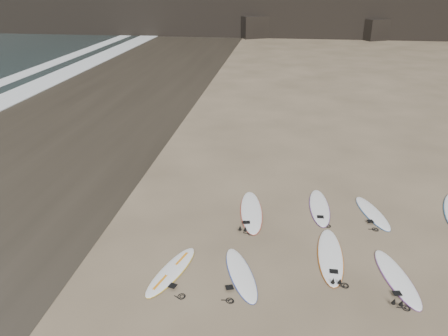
% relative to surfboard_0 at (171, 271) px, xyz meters
% --- Properties ---
extents(ground, '(240.00, 240.00, 0.00)m').
position_rel_surfboard_0_xyz_m(ground, '(4.55, 0.80, -0.04)').
color(ground, '#897559').
rests_on(ground, ground).
extents(wet_sand, '(12.00, 200.00, 0.01)m').
position_rel_surfboard_0_xyz_m(wet_sand, '(-8.45, 10.80, -0.04)').
color(wet_sand, '#383026').
rests_on(wet_sand, ground).
extents(surfboard_0, '(1.17, 2.31, 0.08)m').
position_rel_surfboard_0_xyz_m(surfboard_0, '(0.00, 0.00, 0.00)').
color(surfboard_0, white).
rests_on(surfboard_0, ground).
extents(surfboard_1, '(1.30, 2.33, 0.08)m').
position_rel_surfboard_0_xyz_m(surfboard_1, '(1.78, 0.12, 0.00)').
color(surfboard_1, white).
rests_on(surfboard_1, ground).
extents(surfboard_2, '(0.70, 2.68, 0.10)m').
position_rel_surfboard_0_xyz_m(surfboard_2, '(4.09, 1.22, 0.01)').
color(surfboard_2, white).
rests_on(surfboard_2, ground).
extents(surfboard_3, '(1.06, 2.46, 0.09)m').
position_rel_surfboard_0_xyz_m(surfboard_3, '(5.65, 0.49, 0.00)').
color(surfboard_3, white).
rests_on(surfboard_3, ground).
extents(surfboard_5, '(0.98, 2.80, 0.10)m').
position_rel_surfboard_0_xyz_m(surfboard_5, '(1.79, 3.32, 0.01)').
color(surfboard_5, white).
rests_on(surfboard_5, ground).
extents(surfboard_6, '(0.66, 2.50, 0.09)m').
position_rel_surfboard_0_xyz_m(surfboard_6, '(3.97, 3.90, 0.00)').
color(surfboard_6, white).
rests_on(surfboard_6, ground).
extents(surfboard_7, '(1.10, 2.27, 0.08)m').
position_rel_surfboard_0_xyz_m(surfboard_7, '(5.62, 3.75, -0.00)').
color(surfboard_7, white).
rests_on(surfboard_7, ground).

